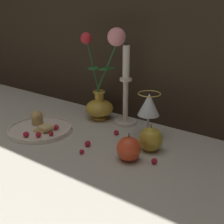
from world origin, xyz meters
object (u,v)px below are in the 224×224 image
(vase, at_px, (102,89))
(wine_glass, at_px, (149,106))
(apple_beside_vase, at_px, (151,139))
(plate_with_pastries, at_px, (40,128))
(candlestick, at_px, (126,94))
(apple_near_glass, at_px, (129,149))

(vase, bearing_deg, wine_glass, -8.19)
(vase, height_order, wine_glass, vase)
(vase, height_order, apple_beside_vase, vase)
(vase, xyz_separation_m, wine_glass, (0.22, -0.03, -0.01))
(plate_with_pastries, height_order, candlestick, candlestick)
(plate_with_pastries, height_order, apple_beside_vase, apple_beside_vase)
(vase, relative_size, wine_glass, 2.28)
(plate_with_pastries, xyz_separation_m, wine_glass, (0.33, 0.18, 0.10))
(apple_beside_vase, bearing_deg, wine_glass, 124.91)
(apple_near_glass, bearing_deg, candlestick, 126.11)
(plate_with_pastries, xyz_separation_m, candlestick, (0.20, 0.24, 0.10))
(wine_glass, distance_m, candlestick, 0.14)
(wine_glass, bearing_deg, apple_near_glass, -77.71)
(apple_beside_vase, bearing_deg, apple_near_glass, -102.15)
(wine_glass, bearing_deg, vase, 171.81)
(vase, xyz_separation_m, apple_near_glass, (0.26, -0.21, -0.09))
(wine_glass, xyz_separation_m, apple_beside_vase, (0.06, -0.08, -0.07))
(wine_glass, bearing_deg, plate_with_pastries, -151.22)
(wine_glass, height_order, apple_near_glass, wine_glass)
(plate_with_pastries, distance_m, candlestick, 0.33)
(vase, relative_size, plate_with_pastries, 1.56)
(wine_glass, height_order, apple_beside_vase, wine_glass)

